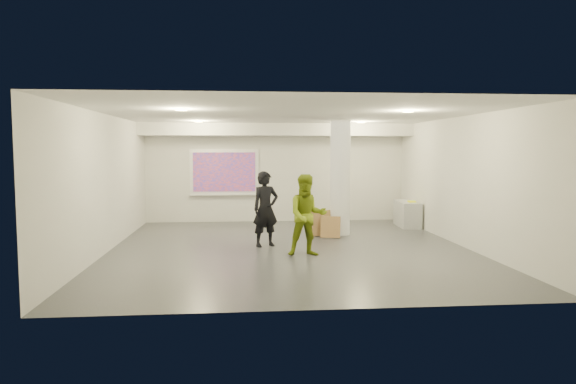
{
  "coord_description": "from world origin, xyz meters",
  "views": [
    {
      "loc": [
        -1.07,
        -11.42,
        2.22
      ],
      "look_at": [
        0.0,
        0.4,
        1.25
      ],
      "focal_mm": 32.0,
      "sensor_mm": 36.0,
      "label": 1
    }
  ],
  "objects": [
    {
      "name": "cardboard_back",
      "position": [
        1.01,
        1.66,
        0.33
      ],
      "size": [
        0.64,
        0.38,
        0.66
      ],
      "primitive_type": "cube",
      "rotation": [
        -0.22,
        0.0,
        0.31
      ],
      "color": "olive",
      "rests_on": "floor"
    },
    {
      "name": "projection_screen",
      "position": [
        -1.6,
        4.45,
        1.53
      ],
      "size": [
        2.1,
        0.13,
        1.42
      ],
      "color": "white",
      "rests_on": "wall_back"
    },
    {
      "name": "soffit_band",
      "position": [
        0.0,
        3.95,
        2.82
      ],
      "size": [
        8.0,
        1.1,
        0.36
      ],
      "primitive_type": "cube",
      "color": "silver",
      "rests_on": "ceiling"
    },
    {
      "name": "downlight_ne",
      "position": [
        2.2,
        2.5,
        2.98
      ],
      "size": [
        0.22,
        0.22,
        0.02
      ],
      "primitive_type": "cylinder",
      "color": "#FFE08E",
      "rests_on": "ceiling"
    },
    {
      "name": "floor",
      "position": [
        0.0,
        0.0,
        0.0
      ],
      "size": [
        8.0,
        9.0,
        0.01
      ],
      "primitive_type": "cube",
      "color": "#393B41",
      "rests_on": "ground"
    },
    {
      "name": "downlight_se",
      "position": [
        2.2,
        -1.5,
        2.98
      ],
      "size": [
        0.22,
        0.22,
        0.02
      ],
      "primitive_type": "cylinder",
      "color": "#FFE08E",
      "rests_on": "ceiling"
    },
    {
      "name": "column",
      "position": [
        1.5,
        1.8,
        1.5
      ],
      "size": [
        0.52,
        0.52,
        3.0
      ],
      "primitive_type": "cylinder",
      "color": "white",
      "rests_on": "floor"
    },
    {
      "name": "cardboard_front",
      "position": [
        1.17,
        1.32,
        0.27
      ],
      "size": [
        0.53,
        0.31,
        0.54
      ],
      "primitive_type": "cube",
      "rotation": [
        -0.25,
        0.0,
        -0.27
      ],
      "color": "olive",
      "rests_on": "floor"
    },
    {
      "name": "postit_pad",
      "position": [
        3.78,
        2.81,
        0.75
      ],
      "size": [
        0.26,
        0.32,
        0.03
      ],
      "primitive_type": "cube",
      "rotation": [
        0.0,
        0.0,
        -0.17
      ],
      "color": "#EDFF0C",
      "rests_on": "credenza"
    },
    {
      "name": "man",
      "position": [
        0.29,
        -0.84,
        0.86
      ],
      "size": [
        0.86,
        0.68,
        1.72
      ],
      "primitive_type": "imported",
      "rotation": [
        0.0,
        0.0,
        0.03
      ],
      "color": "olive",
      "rests_on": "floor"
    },
    {
      "name": "wall_back",
      "position": [
        0.0,
        4.5,
        1.5
      ],
      "size": [
        8.0,
        0.01,
        3.0
      ],
      "primitive_type": "cube",
      "color": "silver",
      "rests_on": "floor"
    },
    {
      "name": "woman",
      "position": [
        -0.53,
        0.32,
        0.87
      ],
      "size": [
        0.74,
        0.63,
        1.73
      ],
      "primitive_type": "imported",
      "rotation": [
        0.0,
        0.0,
        0.4
      ],
      "color": "black",
      "rests_on": "floor"
    },
    {
      "name": "downlight_nw",
      "position": [
        -2.2,
        2.5,
        2.98
      ],
      "size": [
        0.22,
        0.22,
        0.02
      ],
      "primitive_type": "cylinder",
      "color": "#FFE08E",
      "rests_on": "ceiling"
    },
    {
      "name": "wall_front",
      "position": [
        0.0,
        -4.5,
        1.5
      ],
      "size": [
        8.0,
        0.01,
        3.0
      ],
      "primitive_type": "cube",
      "color": "silver",
      "rests_on": "floor"
    },
    {
      "name": "wall_right",
      "position": [
        4.0,
        0.0,
        1.5
      ],
      "size": [
        0.01,
        9.0,
        3.0
      ],
      "primitive_type": "cube",
      "color": "silver",
      "rests_on": "floor"
    },
    {
      "name": "ceiling",
      "position": [
        0.0,
        0.0,
        3.0
      ],
      "size": [
        8.0,
        9.0,
        0.01
      ],
      "primitive_type": "cube",
      "color": "silver",
      "rests_on": "floor"
    },
    {
      "name": "credenza",
      "position": [
        3.72,
        3.0,
        0.37
      ],
      "size": [
        0.61,
        1.29,
        0.74
      ],
      "primitive_type": "cube",
      "rotation": [
        0.0,
        0.0,
        -0.06
      ],
      "color": "#A1A4A7",
      "rests_on": "floor"
    },
    {
      "name": "wall_left",
      "position": [
        -4.0,
        0.0,
        1.5
      ],
      "size": [
        0.01,
        9.0,
        3.0
      ],
      "primitive_type": "cube",
      "color": "silver",
      "rests_on": "floor"
    },
    {
      "name": "downlight_sw",
      "position": [
        -2.2,
        -1.5,
        2.98
      ],
      "size": [
        0.22,
        0.22,
        0.02
      ],
      "primitive_type": "cylinder",
      "color": "#FFE08E",
      "rests_on": "ceiling"
    }
  ]
}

